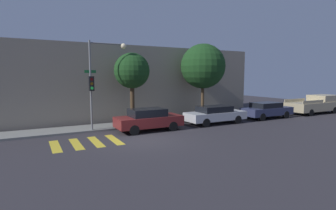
{
  "coord_description": "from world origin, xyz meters",
  "views": [
    {
      "loc": [
        -5.4,
        -13.16,
        3.48
      ],
      "look_at": [
        2.72,
        2.1,
        1.6
      ],
      "focal_mm": 28.0,
      "sensor_mm": 36.0,
      "label": 1
    }
  ],
  "objects_px": {
    "pickup_truck": "(315,104)",
    "tree_near_corner": "(132,71)",
    "sedan_near_corner": "(149,119)",
    "traffic_light_pole": "(99,74)",
    "sedan_middle": "(215,114)",
    "sedan_far_end": "(267,110)",
    "tree_midblock": "(203,66)"
  },
  "relations": [
    {
      "from": "traffic_light_pole",
      "to": "tree_near_corner",
      "type": "distance_m",
      "value": 2.51
    },
    {
      "from": "tree_midblock",
      "to": "tree_near_corner",
      "type": "bearing_deg",
      "value": 180.0
    },
    {
      "from": "traffic_light_pole",
      "to": "pickup_truck",
      "type": "distance_m",
      "value": 20.33
    },
    {
      "from": "pickup_truck",
      "to": "tree_near_corner",
      "type": "relative_size",
      "value": 1.12
    },
    {
      "from": "tree_near_corner",
      "to": "traffic_light_pole",
      "type": "bearing_deg",
      "value": -164.92
    },
    {
      "from": "tree_midblock",
      "to": "pickup_truck",
      "type": "bearing_deg",
      "value": -9.31
    },
    {
      "from": "traffic_light_pole",
      "to": "tree_midblock",
      "type": "height_order",
      "value": "tree_midblock"
    },
    {
      "from": "traffic_light_pole",
      "to": "sedan_middle",
      "type": "xyz_separation_m",
      "value": [
        8.16,
        -1.27,
        -2.93
      ]
    },
    {
      "from": "traffic_light_pole",
      "to": "tree_midblock",
      "type": "xyz_separation_m",
      "value": [
        8.37,
        0.65,
        0.65
      ]
    },
    {
      "from": "sedan_middle",
      "to": "sedan_near_corner",
      "type": "bearing_deg",
      "value": 180.0
    },
    {
      "from": "traffic_light_pole",
      "to": "tree_near_corner",
      "type": "relative_size",
      "value": 1.11
    },
    {
      "from": "sedan_middle",
      "to": "tree_near_corner",
      "type": "xyz_separation_m",
      "value": [
        -5.74,
        1.92,
        3.14
      ]
    },
    {
      "from": "tree_midblock",
      "to": "traffic_light_pole",
      "type": "bearing_deg",
      "value": -175.55
    },
    {
      "from": "sedan_middle",
      "to": "pickup_truck",
      "type": "distance_m",
      "value": 11.94
    },
    {
      "from": "sedan_near_corner",
      "to": "pickup_truck",
      "type": "bearing_deg",
      "value": 0.0
    },
    {
      "from": "sedan_middle",
      "to": "tree_midblock",
      "type": "bearing_deg",
      "value": 83.74
    },
    {
      "from": "sedan_near_corner",
      "to": "tree_near_corner",
      "type": "height_order",
      "value": "tree_near_corner"
    },
    {
      "from": "tree_near_corner",
      "to": "tree_midblock",
      "type": "distance_m",
      "value": 5.97
    },
    {
      "from": "pickup_truck",
      "to": "traffic_light_pole",
      "type": "bearing_deg",
      "value": 176.38
    },
    {
      "from": "pickup_truck",
      "to": "tree_near_corner",
      "type": "bearing_deg",
      "value": 173.79
    },
    {
      "from": "traffic_light_pole",
      "to": "pickup_truck",
      "type": "xyz_separation_m",
      "value": [
        20.1,
        -1.27,
        -2.78
      ]
    },
    {
      "from": "traffic_light_pole",
      "to": "sedan_middle",
      "type": "relative_size",
      "value": 1.23
    },
    {
      "from": "pickup_truck",
      "to": "tree_near_corner",
      "type": "height_order",
      "value": "tree_near_corner"
    },
    {
      "from": "sedan_far_end",
      "to": "tree_near_corner",
      "type": "height_order",
      "value": "tree_near_corner"
    },
    {
      "from": "sedan_far_end",
      "to": "pickup_truck",
      "type": "height_order",
      "value": "pickup_truck"
    },
    {
      "from": "pickup_truck",
      "to": "sedan_middle",
      "type": "bearing_deg",
      "value": -180.0
    },
    {
      "from": "traffic_light_pole",
      "to": "tree_near_corner",
      "type": "xyz_separation_m",
      "value": [
        2.41,
        0.65,
        0.21
      ]
    },
    {
      "from": "sedan_middle",
      "to": "sedan_far_end",
      "type": "bearing_deg",
      "value": 0.0
    },
    {
      "from": "sedan_far_end",
      "to": "tree_near_corner",
      "type": "relative_size",
      "value": 0.88
    },
    {
      "from": "sedan_middle",
      "to": "tree_near_corner",
      "type": "distance_m",
      "value": 6.82
    },
    {
      "from": "traffic_light_pole",
      "to": "pickup_truck",
      "type": "height_order",
      "value": "traffic_light_pole"
    },
    {
      "from": "sedan_near_corner",
      "to": "pickup_truck",
      "type": "relative_size",
      "value": 0.74
    }
  ]
}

